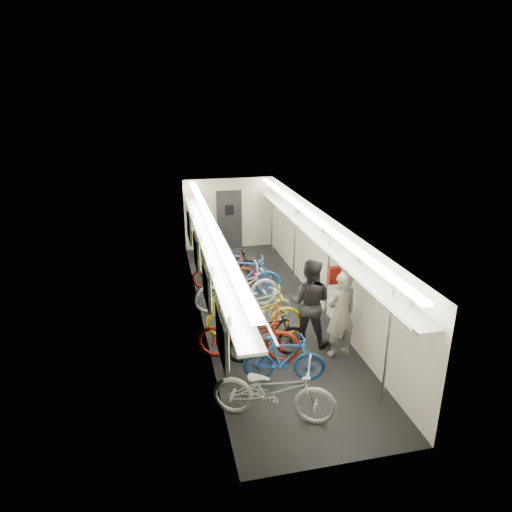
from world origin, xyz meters
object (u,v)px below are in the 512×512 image
passenger_mid (309,302)px  backpack (334,275)px  bicycle_1 (284,359)px  passenger_near (341,314)px  bicycle_0 (274,390)px

passenger_mid → backpack: 0.97m
bicycle_1 → passenger_near: bearing=-51.9°
passenger_near → backpack: (0.27, 1.13, 0.36)m
bicycle_1 → passenger_mid: (0.88, 1.21, 0.49)m
bicycle_0 → bicycle_1: 1.07m
bicycle_0 → backpack: 3.49m
passenger_mid → passenger_near: bearing=157.5°
bicycle_1 → passenger_near: 1.54m
passenger_mid → bicycle_1: bearing=83.6°
bicycle_0 → passenger_mid: (1.33, 2.17, 0.41)m
passenger_mid → backpack: passenger_mid is taller
bicycle_0 → backpack: size_ratio=5.43×
backpack → bicycle_1: bearing=-135.7°
bicycle_0 → passenger_mid: passenger_mid is taller
bicycle_0 → passenger_mid: bearing=-7.9°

